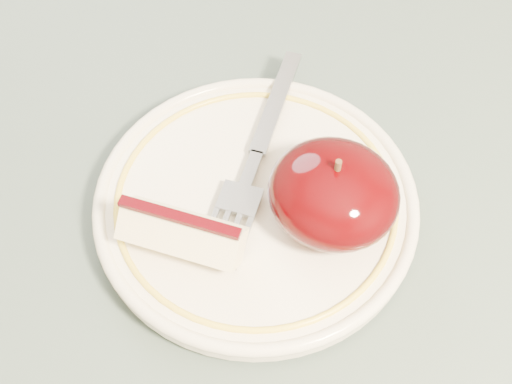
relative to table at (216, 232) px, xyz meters
The scene contains 5 objects.
table is the anchor object (origin of this frame).
plate 0.11m from the table, 17.97° to the right, with size 0.22×0.22×0.02m.
apple_half 0.16m from the table, ahead, with size 0.08×0.08×0.06m.
apple_wedge 0.14m from the table, 69.40° to the right, with size 0.08×0.05×0.04m.
fork 0.12m from the table, 24.71° to the left, with size 0.06×0.19×0.00m.
Camera 1 is at (0.18, -0.24, 1.17)m, focal length 50.00 mm.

